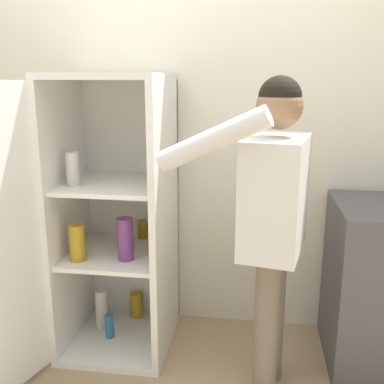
{
  "coord_description": "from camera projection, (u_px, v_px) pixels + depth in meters",
  "views": [
    {
      "loc": [
        0.46,
        -1.72,
        1.53
      ],
      "look_at": [
        0.12,
        0.61,
        0.94
      ],
      "focal_mm": 42.0,
      "sensor_mm": 36.0,
      "label": 1
    }
  ],
  "objects": [
    {
      "name": "wall_back",
      "position": [
        182.0,
        123.0,
        2.72
      ],
      "size": [
        7.0,
        0.06,
        2.55
      ],
      "color": "silver",
      "rests_on": "ground_plane"
    },
    {
      "name": "refrigerator",
      "position": [
        96.0,
        222.0,
        2.47
      ],
      "size": [
        0.82,
        1.21,
        1.57
      ],
      "color": "white",
      "rests_on": "ground_plane"
    },
    {
      "name": "person",
      "position": [
        273.0,
        205.0,
        2.07
      ],
      "size": [
        0.69,
        0.6,
        1.55
      ],
      "color": "#726656",
      "rests_on": "ground_plane"
    }
  ]
}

